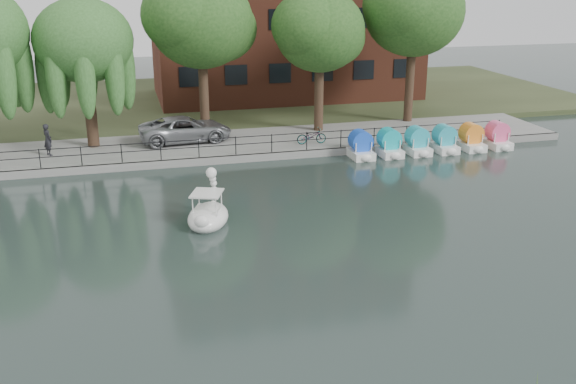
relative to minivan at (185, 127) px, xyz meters
name	(u,v)px	position (x,y,z in m)	size (l,w,h in m)	color
ground_plane	(303,263)	(2.32, -16.71, -1.25)	(120.00, 120.00, 0.00)	#354644
promenade	(228,145)	(2.32, -0.71, -1.05)	(40.00, 6.00, 0.40)	gray
kerb	(237,159)	(2.32, -3.66, -1.05)	(40.00, 0.25, 0.40)	gray
land_strip	(198,101)	(2.32, 13.29, -1.07)	(60.00, 22.00, 0.36)	#47512D
railing	(236,141)	(2.32, -3.46, -0.10)	(32.00, 0.05, 1.00)	black
willow_mid	(83,41)	(-5.18, 0.29, 5.00)	(5.32, 5.32, 8.15)	#473323
broadleaf_center	(201,22)	(1.32, 1.29, 5.81)	(6.00, 6.00, 9.25)	#473323
broadleaf_right	(320,32)	(8.32, 0.79, 5.14)	(5.40, 5.40, 8.32)	#473323
broadleaf_far	(414,12)	(14.82, 1.79, 6.15)	(6.30, 6.30, 9.71)	#473323
minivan	(185,127)	(0.00, 0.00, 0.00)	(6.08, 2.80, 1.69)	gray
bicycle	(311,135)	(6.94, -2.33, -0.35)	(1.72, 0.60, 1.00)	gray
pedestrian	(47,137)	(-7.46, -1.04, 0.14)	(0.71, 0.48, 1.98)	black
swan_boat	(208,213)	(-0.39, -12.07, -0.77)	(2.42, 2.96, 2.16)	white
pedal_boat_row	(431,142)	(13.39, -4.47, -0.64)	(9.65, 1.70, 1.40)	white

